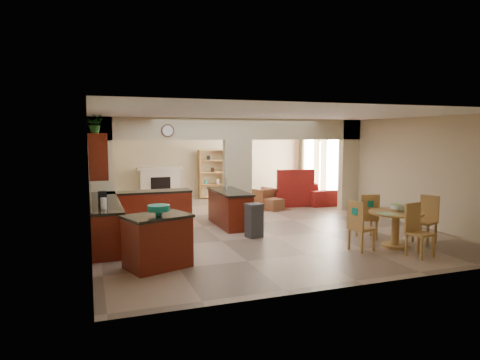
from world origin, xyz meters
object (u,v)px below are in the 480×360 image
object	(u,v)px
dining_table	(396,223)
sofa	(309,191)
kitchen_island	(157,241)
armchair	(262,197)

from	to	relation	value
dining_table	sofa	distance (m)	6.23
kitchen_island	sofa	xyz separation A→B (m)	(6.20, 5.83, -0.10)
kitchen_island	armchair	world-z (taller)	kitchen_island
dining_table	armchair	distance (m)	5.53
dining_table	armchair	bearing A→B (deg)	97.66
sofa	dining_table	bearing A→B (deg)	168.29
sofa	kitchen_island	bearing A→B (deg)	133.55
kitchen_island	armchair	bearing A→B (deg)	31.98
kitchen_island	sofa	distance (m)	8.51
kitchen_island	sofa	world-z (taller)	kitchen_island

